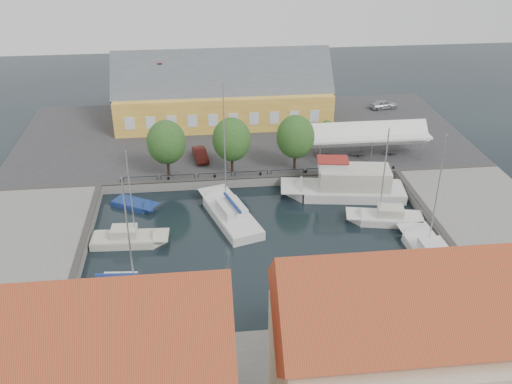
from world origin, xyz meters
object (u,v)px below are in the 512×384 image
Objects in this scene: tent_canopy at (368,135)px; trawler at (348,187)px; center_sailboat at (230,216)px; east_boat_b at (387,219)px; west_boat_d at (125,292)px; west_boat_b at (128,241)px; east_boat_c at (432,257)px; warehouse at (218,95)px; launch_nw at (134,205)px; car_red at (200,155)px; car_silver at (384,104)px; launch_sw at (118,327)px.

tent_canopy is 1.04× the size of trawler.
center_sailboat is 1.37× the size of east_boat_b.
west_boat_d is (-21.92, -14.48, -0.75)m from trawler.
west_boat_b is at bearing -151.55° from tent_canopy.
east_boat_c is at bearing 4.58° from west_boat_d.
tent_canopy is 13.78m from east_boat_b.
warehouse reaches higher than launch_nw.
west_boat_b is (-9.64, -3.32, -0.10)m from center_sailboat.
center_sailboat is 1.06× the size of trawler.
warehouse is 24.97m from trawler.
east_boat_c is (19.75, -20.98, -1.39)m from car_red.
west_boat_d is (-33.05, -37.64, -1.39)m from car_silver.
east_boat_b is (14.94, -27.10, -4.17)m from warehouse.
trawler is at bearing 39.82° from launch_sw.
warehouse reaches higher than tent_canopy.
car_red is at bearing 176.80° from tent_canopy.
west_boat_d is at bearing -86.96° from west_boat_b.
west_boat_d is (-6.63, -23.09, -1.38)m from car_red.
warehouse is at bearing 75.21° from west_boat_d.
trawler is at bearing 109.88° from east_boat_c.
warehouse is 5.33× the size of launch_sw.
center_sailboat is 2.66× the size of launch_sw.
center_sailboat is at bearing -90.53° from warehouse.
east_boat_b is at bearing 153.15° from car_silver.
east_boat_b is at bearing -61.14° from warehouse.
tent_canopy is at bearing -39.86° from warehouse.
tent_canopy is 2.61× the size of launch_sw.
east_boat_c reaches higher than west_boat_d.
east_boat_b is 1.94× the size of launch_sw.
west_boat_b is 6.93m from launch_nw.
car_silver is at bearing 34.57° from launch_nw.
car_red is 0.33× the size of east_boat_c.
east_boat_b is 27.65m from launch_sw.
center_sailboat reaches higher than car_silver.
west_boat_d reaches higher than east_boat_b.
trawler is at bearing -38.05° from car_red.
launch_nw is at bearing -164.35° from tent_canopy.
center_sailboat is (-23.81, -26.65, -1.29)m from car_silver.
launch_nw is at bearing 179.73° from trawler.
car_red is 22.87m from east_boat_b.
trawler is at bearing 144.13° from car_silver.
east_boat_b is at bearing 2.54° from west_boat_b.
launch_nw is at bearing 90.73° from launch_sw.
car_silver is 0.97× the size of car_red.
launch_sw is (-24.57, -12.68, -0.17)m from east_boat_b.
west_boat_d is at bearing -146.54° from trawler.
east_boat_b is 25.48m from launch_nw.
east_boat_c is 1.08× the size of west_boat_d.
east_boat_c is (16.92, -33.75, -4.17)m from warehouse.
trawler reaches higher than tent_canopy.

